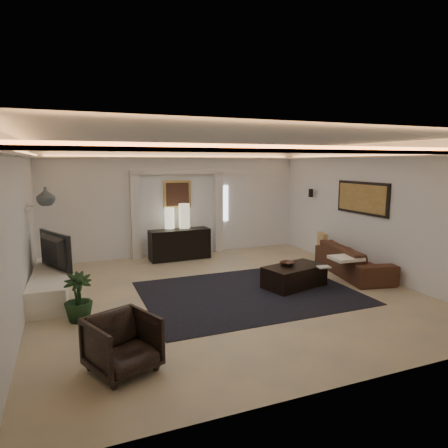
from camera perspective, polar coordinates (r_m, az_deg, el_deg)
name	(u,v)px	position (r m, az deg, el deg)	size (l,w,h in m)	color
floor	(226,292)	(7.79, 0.29, -9.86)	(7.00, 7.00, 0.00)	#D6BD86
ceiling	(226,140)	(7.38, 0.30, 11.98)	(7.00, 7.00, 0.00)	white
wall_back	(177,202)	(10.74, -6.79, 3.24)	(7.00, 7.00, 0.00)	white
wall_front	(349,262)	(4.46, 17.60, -5.25)	(7.00, 7.00, 0.00)	white
wall_left	(19,231)	(6.94, -27.54, -0.87)	(7.00, 7.00, 0.00)	white
wall_right	(372,210)	(9.34, 20.61, 1.86)	(7.00, 7.00, 0.00)	white
cove_soffit	(226,156)	(7.37, 0.30, 9.80)	(7.00, 7.00, 0.04)	silver
daylight_slit	(224,203)	(11.16, -0.04, 3.00)	(0.25, 0.03, 1.00)	white
area_rug	(249,293)	(7.77, 3.63, -9.89)	(4.00, 3.00, 0.01)	black
pilaster_left	(135,217)	(10.45, -12.70, 0.98)	(0.22, 0.20, 2.20)	silver
pilaster_right	(218,213)	(11.04, -0.85, 1.63)	(0.22, 0.20, 2.20)	silver
alcove_header	(178,172)	(10.60, -6.73, 7.49)	(2.52, 0.20, 0.12)	silver
painting_frame	(177,194)	(10.70, -6.77, 4.29)	(0.74, 0.04, 0.74)	tan
painting_canvas	(178,194)	(10.67, -6.73, 4.28)	(0.62, 0.02, 0.62)	#4C2D1E
art_panel_frame	(362,198)	(9.51, 19.35, 3.57)	(0.04, 1.64, 0.74)	black
art_panel_gold	(361,198)	(9.50, 19.23, 3.56)	(0.02, 1.50, 0.62)	tan
wall_sconce	(311,193)	(10.96, 12.44, 4.41)	(0.12, 0.12, 0.22)	black
wall_niche	(29,208)	(8.29, -26.33, 2.06)	(0.10, 0.55, 0.04)	silver
console	(180,244)	(10.30, -6.43, -2.92)	(1.56, 0.49, 0.78)	black
lamp_left	(169,217)	(10.37, -7.89, 1.00)	(0.24, 0.24, 0.55)	#FDF4C7
lamp_right	(184,217)	(10.40, -5.76, 1.07)	(0.29, 0.29, 0.64)	beige
media_ledge	(51,284)	(8.25, -23.76, -7.91)	(0.63, 2.50, 0.47)	white
tv	(49,252)	(8.28, -23.98, -3.70)	(0.16, 1.24, 0.72)	black
figurine	(66,248)	(9.33, -21.83, -3.27)	(0.15, 0.15, 0.41)	#352818
ginger_jar	(46,196)	(8.43, -24.37, 3.66)	(0.34, 0.34, 0.36)	#4D5F66
plant	(78,297)	(6.76, -20.33, -9.92)	(0.44, 0.44, 0.78)	black
sofa	(353,260)	(9.39, 18.15, -4.96)	(0.87, 2.22, 0.65)	#503221
throw_blanket	(346,258)	(8.54, 17.22, -4.74)	(0.60, 0.49, 0.07)	beige
throw_pillow	(322,241)	(10.24, 14.02, -2.35)	(0.12, 0.39, 0.39)	tan
coffee_table	(294,277)	(8.19, 10.10, -7.54)	(1.24, 0.68, 0.46)	black
bowl	(288,265)	(8.15, 9.17, -5.83)	(0.29, 0.29, 0.07)	#3F261C
magazine	(324,268)	(8.11, 14.23, -6.22)	(0.24, 0.17, 0.03)	silver
armchair	(123,344)	(5.11, -14.46, -16.44)	(0.74, 0.76, 0.69)	black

